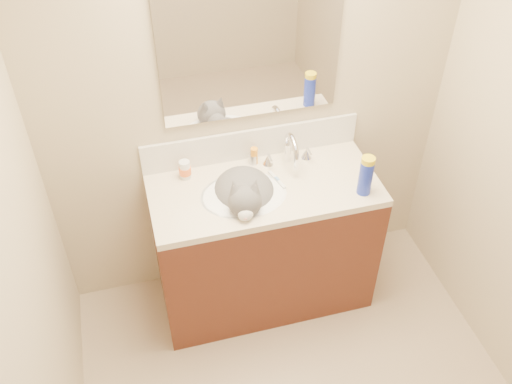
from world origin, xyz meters
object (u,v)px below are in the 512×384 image
basin (244,205)px  faucet (290,153)px  silver_jar (253,159)px  cat (245,195)px  spray_can (365,178)px  pill_bottle (185,170)px  vanity_cabinet (264,246)px  amber_bottle (254,156)px

basin → faucet: (0.30, 0.17, 0.16)m
basin → silver_jar: 0.28m
basin → cat: cat is taller
silver_jar → spray_can: 0.62m
basin → pill_bottle: size_ratio=4.33×
vanity_cabinet → faucet: bearing=37.3°
cat → spray_can: size_ratio=2.48×
silver_jar → faucet: bearing=-21.2°
vanity_cabinet → pill_bottle: bearing=154.3°
basin → faucet: faucet is taller
cat → spray_can: spray_can is taller
basin → faucet: size_ratio=1.61×
spray_can → cat: bearing=165.3°
cat → amber_bottle: size_ratio=4.86×
faucet → cat: (-0.29, -0.16, -0.10)m
silver_jar → amber_bottle: amber_bottle is taller
vanity_cabinet → silver_jar: bearing=91.5°
basin → cat: (0.01, 0.01, 0.05)m
cat → silver_jar: cat is taller
basin → cat: 0.05m
vanity_cabinet → faucet: size_ratio=4.29×
basin → silver_jar: bearing=64.4°
spray_can → faucet: bearing=133.9°
amber_bottle → silver_jar: bearing=150.8°
faucet → amber_bottle: 0.20m
silver_jar → pill_bottle: bearing=-176.2°
cat → pill_bottle: size_ratio=4.62×
amber_bottle → spray_can: (0.48, -0.38, 0.05)m
cat → vanity_cabinet: bearing=21.5°
vanity_cabinet → silver_jar: size_ratio=21.31×
cat → pill_bottle: (-0.27, 0.20, 0.07)m
vanity_cabinet → amber_bottle: size_ratio=12.15×
faucet → spray_can: bearing=-46.1°
amber_bottle → pill_bottle: bearing=-176.6°
amber_bottle → spray_can: size_ratio=0.51×
basin → cat: bearing=55.1°
faucet → cat: bearing=-152.0°
faucet → amber_bottle: bearing=159.0°
pill_bottle → silver_jar: 0.38m
cat → silver_jar: bearing=77.3°
pill_bottle → spray_can: bearing=-22.5°
faucet → silver_jar: 0.21m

